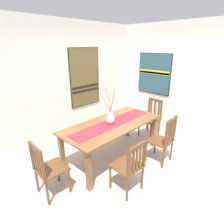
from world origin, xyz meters
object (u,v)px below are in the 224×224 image
at_px(dining_table, 113,128).
at_px(centerpiece_vase, 110,118).
at_px(painting_on_back_wall, 85,78).
at_px(painting_on_side_wall, 154,74).
at_px(chair_0, 130,165).
at_px(chair_2, 47,168).
at_px(chair_1, 163,139).
at_px(chair_3, 151,117).

xyz_separation_m(dining_table, centerpiece_vase, (-0.06, 0.00, 0.22)).
xyz_separation_m(centerpiece_vase, painting_on_back_wall, (0.34, 1.15, 0.60)).
bearing_deg(painting_on_side_wall, chair_0, -155.19).
height_order(chair_2, painting_on_side_wall, painting_on_side_wall).
bearing_deg(painting_on_side_wall, centerpiece_vase, -173.87).
bearing_deg(centerpiece_vase, dining_table, -2.73).
distance_m(chair_0, chair_1, 1.06).
distance_m(dining_table, chair_2, 1.43).
bearing_deg(centerpiece_vase, chair_1, -54.68).
relative_size(chair_0, painting_on_side_wall, 0.88).
distance_m(centerpiece_vase, chair_0, 1.05).
height_order(chair_2, chair_3, chair_3).
distance_m(dining_table, centerpiece_vase, 0.23).
xyz_separation_m(dining_table, painting_on_back_wall, (0.28, 1.16, 0.82)).
height_order(dining_table, painting_on_side_wall, painting_on_side_wall).
bearing_deg(dining_table, painting_on_back_wall, 76.56).
xyz_separation_m(dining_table, chair_3, (1.38, -0.03, -0.18)).
height_order(chair_2, painting_on_back_wall, painting_on_back_wall).
xyz_separation_m(dining_table, chair_0, (-0.52, -0.85, -0.18)).
height_order(chair_1, painting_on_back_wall, painting_on_back_wall).
height_order(centerpiece_vase, chair_0, centerpiece_vase).
bearing_deg(chair_3, dining_table, 178.79).
height_order(dining_table, chair_3, chair_3).
distance_m(dining_table, chair_0, 1.02).
relative_size(dining_table, chair_1, 2.12).
bearing_deg(chair_2, centerpiece_vase, 0.60).
bearing_deg(centerpiece_vase, chair_2, -179.40).
bearing_deg(painting_on_back_wall, dining_table, -103.44).
xyz_separation_m(chair_0, chair_2, (-0.90, 0.84, 0.01)).
height_order(dining_table, chair_1, chair_1).
bearing_deg(chair_0, centerpiece_vase, 61.54).
height_order(chair_0, chair_3, chair_3).
bearing_deg(painting_on_side_wall, chair_1, -139.63).
bearing_deg(dining_table, chair_2, -179.55).
height_order(centerpiece_vase, chair_1, centerpiece_vase).
bearing_deg(chair_2, chair_0, -43.11).
bearing_deg(chair_0, painting_on_side_wall, 24.81).
bearing_deg(chair_3, centerpiece_vase, 178.73).
xyz_separation_m(chair_0, painting_on_side_wall, (2.27, 1.05, 1.03)).
relative_size(dining_table, painting_on_back_wall, 1.54).
bearing_deg(chair_2, painting_on_side_wall, 3.76).
height_order(chair_0, chair_1, chair_1).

